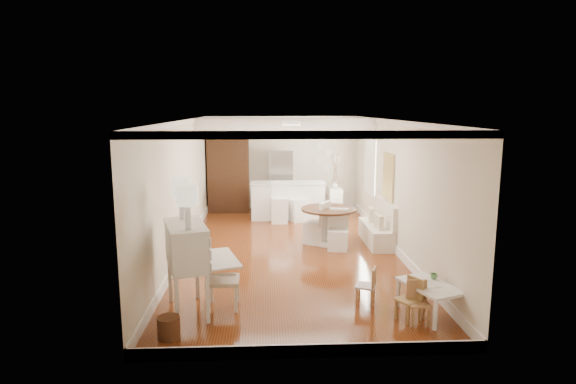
{
  "coord_description": "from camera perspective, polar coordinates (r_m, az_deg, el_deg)",
  "views": [
    {
      "loc": [
        -0.52,
        -9.98,
        3.06
      ],
      "look_at": [
        -0.03,
        0.3,
        1.25
      ],
      "focal_mm": 30.0,
      "sensor_mm": 36.0,
      "label": 1
    }
  ],
  "objects": [
    {
      "name": "pencil_cup",
      "position": [
        7.76,
        16.9,
        -9.54
      ],
      "size": [
        0.11,
        0.11,
        0.09
      ],
      "primitive_type": "imported",
      "rotation": [
        0.0,
        0.0,
        0.01
      ],
      "color": "#5E9F5D",
      "rests_on": "kids_table"
    },
    {
      "name": "dining_table",
      "position": [
        10.88,
        4.8,
        -4.09
      ],
      "size": [
        1.52,
        1.52,
        0.84
      ],
      "primitive_type": "cylinder",
      "rotation": [
        0.0,
        0.0,
        0.28
      ],
      "color": "#4A2917",
      "rests_on": "ground"
    },
    {
      "name": "kids_chair_a",
      "position": [
        7.35,
        14.08,
        -12.23
      ],
      "size": [
        0.42,
        0.42,
        0.63
      ],
      "primitive_type": "cube",
      "rotation": [
        0.0,
        0.0,
        -1.06
      ],
      "color": "#A9834C",
      "rests_on": "ground"
    },
    {
      "name": "sideboard",
      "position": [
        13.97,
        5.58,
        -1.09
      ],
      "size": [
        0.38,
        0.82,
        0.77
      ],
      "primitive_type": "cube",
      "rotation": [
        0.0,
        0.0,
        -0.03
      ],
      "color": "silver",
      "rests_on": "ground"
    },
    {
      "name": "kids_chair_b",
      "position": [
        7.79,
        9.19,
        -10.85
      ],
      "size": [
        0.38,
        0.38,
        0.61
      ],
      "primitive_type": "cube",
      "rotation": [
        0.0,
        0.0,
        -1.94
      ],
      "color": "#A87A4C",
      "rests_on": "ground"
    },
    {
      "name": "kids_chair_c",
      "position": [
        7.29,
        15.24,
        -12.56
      ],
      "size": [
        0.3,
        0.3,
        0.62
      ],
      "primitive_type": "cube",
      "rotation": [
        0.0,
        0.0,
        -0.01
      ],
      "color": "#AA794D",
      "rests_on": "ground"
    },
    {
      "name": "fridge",
      "position": [
        14.32,
        0.56,
        1.32
      ],
      "size": [
        0.75,
        0.65,
        1.8
      ],
      "primitive_type": "imported",
      "color": "silver",
      "rests_on": "ground"
    },
    {
      "name": "kids_table",
      "position": [
        7.61,
        16.38,
        -12.17
      ],
      "size": [
        0.87,
        1.1,
        0.48
      ],
      "primitive_type": "cube",
      "rotation": [
        0.0,
        0.0,
        0.34
      ],
      "color": "silver",
      "rests_on": "ground"
    },
    {
      "name": "slip_chair_far",
      "position": [
        10.94,
        3.41,
        -3.61
      ],
      "size": [
        0.66,
        0.65,
        0.98
      ],
      "primitive_type": "cube",
      "rotation": [
        0.0,
        0.0,
        -2.13
      ],
      "color": "silver",
      "rests_on": "ground"
    },
    {
      "name": "branch_vase",
      "position": [
        13.91,
        5.53,
        0.89
      ],
      "size": [
        0.19,
        0.19,
        0.2
      ],
      "primitive_type": "imported",
      "rotation": [
        0.0,
        0.0,
        0.01
      ],
      "color": "silver",
      "rests_on": "sideboard"
    },
    {
      "name": "gustavian_armchair",
      "position": [
        7.56,
        -7.71,
        -10.21
      ],
      "size": [
        0.53,
        0.53,
        0.92
      ],
      "primitive_type": "cube",
      "rotation": [
        0.0,
        0.0,
        1.58
      ],
      "color": "silver",
      "rests_on": "ground"
    },
    {
      "name": "bar_stool_right",
      "position": [
        13.02,
        1.14,
        -1.39
      ],
      "size": [
        0.52,
        0.52,
        0.98
      ],
      "primitive_type": "cube",
      "rotation": [
        0.0,
        0.0,
        0.42
      ],
      "color": "silver",
      "rests_on": "ground"
    },
    {
      "name": "banquette",
      "position": [
        11.08,
        10.44,
        -3.58
      ],
      "size": [
        0.52,
        1.6,
        0.98
      ],
      "primitive_type": "cube",
      "color": "silver",
      "rests_on": "ground"
    },
    {
      "name": "breakfast_counter",
      "position": [
        13.34,
        -0.04,
        -1.0
      ],
      "size": [
        2.05,
        0.65,
        1.03
      ],
      "primitive_type": "cube",
      "color": "white",
      "rests_on": "ground"
    },
    {
      "name": "slip_chair_near",
      "position": [
        10.5,
        5.97,
        -4.49
      ],
      "size": [
        0.5,
        0.52,
        0.89
      ],
      "primitive_type": "cube",
      "rotation": [
        0.0,
        0.0,
        -0.22
      ],
      "color": "white",
      "rests_on": "ground"
    },
    {
      "name": "secretary_bureau",
      "position": [
        7.43,
        -11.89,
        -8.85
      ],
      "size": [
        1.34,
        1.36,
        1.38
      ],
      "primitive_type": "cube",
      "rotation": [
        0.0,
        0.0,
        0.29
      ],
      "color": "silver",
      "rests_on": "ground"
    },
    {
      "name": "pantry_cabinet",
      "position": [
        14.33,
        -7.06,
        2.26
      ],
      "size": [
        1.2,
        0.6,
        2.3
      ],
      "primitive_type": "cube",
      "color": "#381E11",
      "rests_on": "ground"
    },
    {
      "name": "wicker_basket",
      "position": [
        6.88,
        -13.95,
        -15.34
      ],
      "size": [
        0.32,
        0.32,
        0.3
      ],
      "primitive_type": "cylinder",
      "rotation": [
        0.0,
        0.0,
        -0.05
      ],
      "color": "#57311B",
      "rests_on": "ground"
    },
    {
      "name": "room",
      "position": [
        10.37,
        0.35,
        4.03
      ],
      "size": [
        9.0,
        9.04,
        2.82
      ],
      "color": "brown",
      "rests_on": "ground"
    },
    {
      "name": "bar_stool_left",
      "position": [
        12.86,
        -1.02,
        -1.28
      ],
      "size": [
        0.44,
        0.44,
        1.09
      ],
      "primitive_type": "cube",
      "rotation": [
        0.0,
        0.0,
        -0.0
      ],
      "color": "white",
      "rests_on": "ground"
    }
  ]
}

